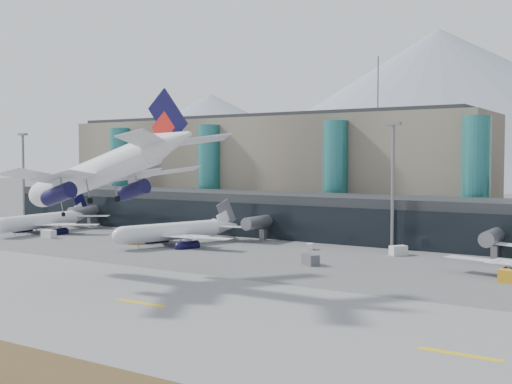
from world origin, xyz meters
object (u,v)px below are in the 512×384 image
at_px(lightmast_mid, 393,178).
at_px(hero_jet, 109,162).
at_px(jet_parked_left, 50,216).
at_px(veh_c, 311,260).
at_px(veh_d, 398,250).
at_px(veh_f, 44,224).
at_px(veh_b, 195,234).
at_px(veh_e, 511,277).
at_px(jet_parked_mid, 184,226).
at_px(lightmast_left, 23,172).
at_px(veh_g, 310,247).
at_px(veh_h, 136,239).
at_px(veh_a, 49,234).

xyz_separation_m(lightmast_mid, hero_jet, (-22.98, -55.32, 3.42)).
distance_m(lightmast_mid, jet_parked_left, 85.88).
xyz_separation_m(jet_parked_left, veh_c, (78.53, -9.73, -3.00)).
bearing_deg(hero_jet, veh_d, 65.90).
bearing_deg(veh_f, veh_b, -118.24).
xyz_separation_m(veh_b, veh_e, (72.63, -17.93, 0.12)).
height_order(jet_parked_left, veh_f, jet_parked_left).
bearing_deg(jet_parked_mid, lightmast_left, 97.56).
bearing_deg(veh_c, veh_b, -172.57).
height_order(jet_parked_mid, veh_e, jet_parked_mid).
bearing_deg(veh_g, lightmast_left, -118.66).
xyz_separation_m(veh_c, veh_f, (-87.60, 15.42, 0.08)).
xyz_separation_m(lightmast_mid, veh_g, (-14.09, -8.76, -13.81)).
distance_m(lightmast_left, hero_jet, 101.59).
xyz_separation_m(lightmast_mid, jet_parked_mid, (-40.73, -15.75, -10.46)).
bearing_deg(lightmast_left, jet_parked_left, -25.83).
bearing_deg(lightmast_mid, veh_h, -156.92).
distance_m(lightmast_left, veh_g, 97.07).
height_order(veh_a, veh_g, veh_a).
distance_m(veh_b, veh_f, 47.57).
xyz_separation_m(lightmast_left, veh_d, (113.65, -3.49, -13.51)).
distance_m(jet_parked_left, veh_c, 79.19).
distance_m(veh_b, veh_g, 31.49).
height_order(veh_b, veh_e, veh_e).
bearing_deg(veh_f, veh_g, -122.26).
height_order(veh_e, veh_g, veh_e).
relative_size(veh_b, veh_f, 0.80).
bearing_deg(veh_h, veh_c, -51.39).
distance_m(hero_jet, veh_b, 56.87).
bearing_deg(hero_jet, veh_a, 153.14).
distance_m(veh_e, veh_f, 120.82).
height_order(jet_parked_left, veh_g, jet_parked_left).
bearing_deg(jet_parked_mid, veh_f, 101.68).
bearing_deg(veh_f, lightmast_mid, -117.02).
xyz_separation_m(veh_e, veh_g, (-41.27, 15.09, -0.35)).
height_order(jet_parked_mid, veh_f, jet_parked_mid).
xyz_separation_m(jet_parked_mid, veh_b, (-4.72, 9.84, -3.12)).
distance_m(jet_parked_left, veh_e, 111.30).
bearing_deg(veh_b, veh_g, -74.02).
xyz_separation_m(jet_parked_mid, veh_f, (-52.11, 5.75, -2.94)).
bearing_deg(veh_c, veh_e, 36.09).
distance_m(lightmast_mid, veh_h, 55.72).
bearing_deg(jet_parked_mid, hero_jet, -137.85).
bearing_deg(veh_b, veh_d, -69.51).
bearing_deg(lightmast_mid, jet_parked_left, -169.39).
distance_m(veh_b, veh_e, 74.81).
bearing_deg(veh_d, veh_g, 132.85).
bearing_deg(veh_d, veh_c, -169.62).
distance_m(lightmast_left, veh_f, 22.86).
bearing_deg(veh_d, lightmast_mid, 64.94).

